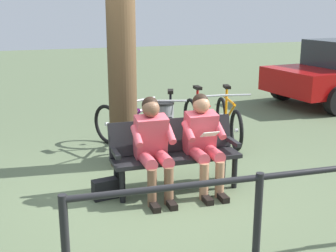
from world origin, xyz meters
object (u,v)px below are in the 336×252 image
(person_companion, at_px, (153,143))
(handbag, at_px, (105,189))
(bicycle_silver, at_px, (228,121))
(person_reading, at_px, (203,138))
(litter_bin, at_px, (163,129))
(bicycle_black, at_px, (201,122))
(tree_trunk, at_px, (121,18))
(bicycle_red, at_px, (126,128))
(bench, at_px, (174,149))
(bicycle_blue, at_px, (170,128))

(person_companion, bearing_deg, handbag, -8.20)
(handbag, xyz_separation_m, bicycle_silver, (-2.47, -1.62, 0.24))
(person_reading, relative_size, person_companion, 1.00)
(litter_bin, height_order, bicycle_black, bicycle_black)
(tree_trunk, bearing_deg, bicycle_red, -107.23)
(bench, bearing_deg, person_reading, 152.83)
(person_companion, height_order, tree_trunk, tree_trunk)
(bench, xyz_separation_m, bicycle_blue, (-0.49, -1.49, -0.15))
(bench, height_order, bicycle_black, bicycle_black)
(bench, distance_m, bicycle_blue, 1.57)
(person_reading, xyz_separation_m, bicycle_silver, (-1.25, -1.74, -0.31))
(bench, bearing_deg, bicycle_black, -121.67)
(handbag, xyz_separation_m, bicycle_red, (-0.72, -1.74, 0.24))
(bicycle_blue, bearing_deg, handbag, -22.21)
(handbag, bearing_deg, bench, -176.75)
(person_reading, height_order, handbag, person_reading)
(tree_trunk, height_order, bicycle_red, tree_trunk)
(person_companion, bearing_deg, bicycle_blue, -114.62)
(person_reading, height_order, bicycle_black, person_reading)
(handbag, relative_size, bicycle_black, 0.18)
(bicycle_silver, distance_m, bicycle_blue, 1.08)
(bicycle_black, bearing_deg, litter_bin, -57.94)
(person_reading, relative_size, bicycle_red, 0.78)
(bicycle_blue, bearing_deg, tree_trunk, -42.76)
(litter_bin, bearing_deg, person_companion, 66.41)
(bench, relative_size, bicycle_silver, 0.98)
(handbag, relative_size, bicycle_blue, 0.19)
(handbag, bearing_deg, litter_bin, -133.13)
(person_companion, relative_size, handbag, 4.00)
(bicycle_black, xyz_separation_m, bicycle_blue, (0.60, 0.16, 0.00))
(person_companion, bearing_deg, litter_bin, -111.69)
(bench, xyz_separation_m, bicycle_black, (-1.09, -1.65, -0.15))
(bench, bearing_deg, litter_bin, -100.48)
(litter_bin, bearing_deg, bench, 77.61)
(handbag, bearing_deg, bicycle_red, -112.43)
(handbag, height_order, bicycle_red, bicycle_red)
(handbag, bearing_deg, person_reading, 174.16)
(bench, relative_size, person_reading, 1.34)
(bicycle_black, relative_size, bicycle_blue, 1.05)
(tree_trunk, xyz_separation_m, bicycle_black, (-1.48, -0.61, -1.72))
(bench, distance_m, handbag, 0.98)
(tree_trunk, height_order, bicycle_blue, tree_trunk)
(bicycle_red, bearing_deg, bench, -18.93)
(bicycle_red, bearing_deg, bicycle_black, 63.04)
(handbag, distance_m, bicycle_blue, 2.09)
(tree_trunk, relative_size, bicycle_red, 2.68)
(person_companion, distance_m, bicycle_red, 1.88)
(bicycle_silver, xyz_separation_m, bicycle_red, (1.75, -0.12, 0.00))
(tree_trunk, xyz_separation_m, bicycle_blue, (-0.88, -0.45, -1.72))
(person_reading, bearing_deg, handbag, -3.94)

